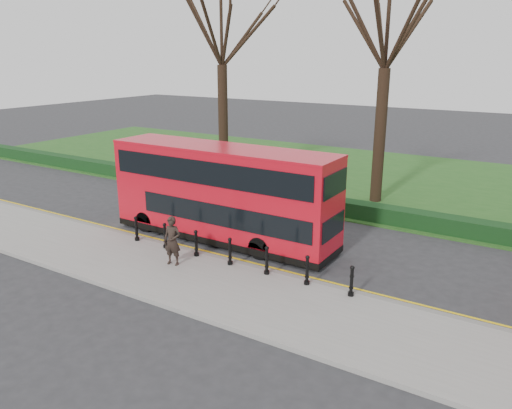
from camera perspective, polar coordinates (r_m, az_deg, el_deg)
The scene contains 12 objects.
ground at distance 19.95m, azimuth -1.52°, elevation -5.72°, with size 120.00×120.00×0.00m, color #28282B.
pavement at distance 17.71m, azimuth -6.92°, elevation -8.62°, with size 60.00×4.00×0.15m, color gray.
kerb at distance 19.16m, azimuth -3.17°, elevation -6.48°, with size 60.00×0.25×0.16m, color slate.
grass_verge at distance 32.92m, azimuth 12.99°, elevation 3.00°, with size 60.00×18.00×0.06m, color #204F1A.
hedge at distance 25.45m, azimuth 6.91°, elevation 0.14°, with size 60.00×0.90×0.80m, color black.
yellow_line_outer at distance 19.42m, azimuth -2.66°, elevation -6.38°, with size 60.00×0.10×0.01m, color yellow.
yellow_line_inner at distance 19.57m, azimuth -2.33°, elevation -6.18°, with size 60.00×0.10×0.01m, color yellow.
tree_left at distance 31.25m, azimuth -3.99°, elevation 19.82°, with size 8.19×8.19×12.79m.
tree_mid at distance 26.70m, azimuth 14.86°, elevation 19.70°, with size 8.12×8.12×12.69m.
bollard_row at distance 18.51m, azimuth -3.00°, elevation -5.42°, with size 9.65×0.15×1.00m.
bus_lead at distance 20.95m, azimuth -3.90°, elevation 1.21°, with size 10.11×2.32×4.02m.
pedestrian at distance 18.60m, azimuth -9.54°, elevation -4.13°, with size 0.67×0.44×1.85m, color black.
Camera 1 is at (10.17, -15.37, 7.64)m, focal length 35.00 mm.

